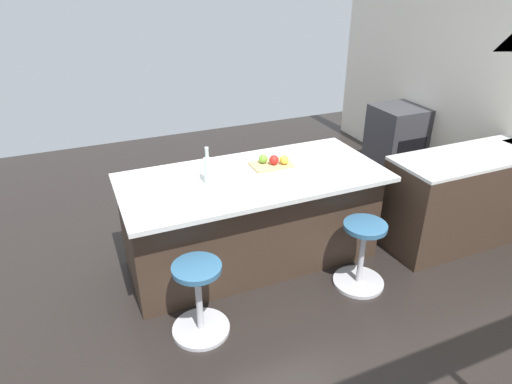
{
  "coord_description": "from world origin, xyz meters",
  "views": [
    {
      "loc": [
        1.29,
        3.04,
        2.51
      ],
      "look_at": [
        -0.05,
        -0.09,
        0.76
      ],
      "focal_mm": 31.39,
      "sensor_mm": 36.0,
      "label": 1
    }
  ],
  "objects_px": {
    "apple_yellow": "(284,160)",
    "apple_red": "(274,160)",
    "stool_by_window": "(361,256)",
    "stool_middle": "(199,301)",
    "water_bottle": "(208,169)",
    "kitchen_island": "(252,218)",
    "apple_green": "(263,159)",
    "cutting_board": "(271,164)",
    "oven_range": "(396,140)"
  },
  "relations": [
    {
      "from": "cutting_board",
      "to": "stool_by_window",
      "type": "bearing_deg",
      "value": 121.97
    },
    {
      "from": "water_bottle",
      "to": "apple_red",
      "type": "bearing_deg",
      "value": -172.11
    },
    {
      "from": "oven_range",
      "to": "apple_red",
      "type": "height_order",
      "value": "apple_red"
    },
    {
      "from": "water_bottle",
      "to": "stool_middle",
      "type": "bearing_deg",
      "value": 64.63
    },
    {
      "from": "stool_by_window",
      "to": "water_bottle",
      "type": "bearing_deg",
      "value": -31.05
    },
    {
      "from": "oven_range",
      "to": "stool_by_window",
      "type": "distance_m",
      "value": 2.56
    },
    {
      "from": "apple_green",
      "to": "apple_red",
      "type": "height_order",
      "value": "apple_red"
    },
    {
      "from": "oven_range",
      "to": "kitchen_island",
      "type": "xyz_separation_m",
      "value": [
        2.52,
        1.12,
        0.01
      ]
    },
    {
      "from": "water_bottle",
      "to": "stool_by_window",
      "type": "bearing_deg",
      "value": 148.95
    },
    {
      "from": "stool_middle",
      "to": "cutting_board",
      "type": "relative_size",
      "value": 1.68
    },
    {
      "from": "oven_range",
      "to": "cutting_board",
      "type": "height_order",
      "value": "cutting_board"
    },
    {
      "from": "kitchen_island",
      "to": "stool_middle",
      "type": "relative_size",
      "value": 3.74
    },
    {
      "from": "stool_middle",
      "to": "apple_red",
      "type": "relative_size",
      "value": 7.04
    },
    {
      "from": "cutting_board",
      "to": "apple_yellow",
      "type": "relative_size",
      "value": 4.37
    },
    {
      "from": "stool_by_window",
      "to": "water_bottle",
      "type": "xyz_separation_m",
      "value": [
        1.12,
        -0.67,
        0.73
      ]
    },
    {
      "from": "stool_middle",
      "to": "apple_green",
      "type": "height_order",
      "value": "apple_green"
    },
    {
      "from": "water_bottle",
      "to": "apple_green",
      "type": "bearing_deg",
      "value": -164.73
    },
    {
      "from": "stool_by_window",
      "to": "water_bottle",
      "type": "distance_m",
      "value": 1.49
    },
    {
      "from": "oven_range",
      "to": "apple_green",
      "type": "bearing_deg",
      "value": 22.89
    },
    {
      "from": "stool_middle",
      "to": "apple_red",
      "type": "bearing_deg",
      "value": -141.52
    },
    {
      "from": "kitchen_island",
      "to": "cutting_board",
      "type": "height_order",
      "value": "cutting_board"
    },
    {
      "from": "water_bottle",
      "to": "oven_range",
      "type": "bearing_deg",
      "value": -158.53
    },
    {
      "from": "stool_by_window",
      "to": "stool_middle",
      "type": "height_order",
      "value": "same"
    },
    {
      "from": "kitchen_island",
      "to": "apple_red",
      "type": "bearing_deg",
      "value": -166.35
    },
    {
      "from": "cutting_board",
      "to": "apple_green",
      "type": "distance_m",
      "value": 0.09
    },
    {
      "from": "kitchen_island",
      "to": "stool_middle",
      "type": "distance_m",
      "value": 1.02
    },
    {
      "from": "apple_green",
      "to": "cutting_board",
      "type": "bearing_deg",
      "value": 148.59
    },
    {
      "from": "apple_yellow",
      "to": "kitchen_island",
      "type": "bearing_deg",
      "value": 4.85
    },
    {
      "from": "apple_green",
      "to": "apple_red",
      "type": "xyz_separation_m",
      "value": [
        -0.08,
        0.07,
        0.0
      ]
    },
    {
      "from": "stool_by_window",
      "to": "apple_green",
      "type": "bearing_deg",
      "value": -56.16
    },
    {
      "from": "stool_by_window",
      "to": "apple_yellow",
      "type": "bearing_deg",
      "value": -61.8
    },
    {
      "from": "stool_middle",
      "to": "apple_green",
      "type": "xyz_separation_m",
      "value": [
        -0.88,
        -0.82,
        0.67
      ]
    },
    {
      "from": "apple_green",
      "to": "apple_red",
      "type": "distance_m",
      "value": 0.1
    },
    {
      "from": "kitchen_island",
      "to": "apple_yellow",
      "type": "height_order",
      "value": "apple_yellow"
    },
    {
      "from": "oven_range",
      "to": "cutting_board",
      "type": "bearing_deg",
      "value": 24.23
    },
    {
      "from": "kitchen_island",
      "to": "apple_red",
      "type": "relative_size",
      "value": 26.33
    },
    {
      "from": "kitchen_island",
      "to": "apple_green",
      "type": "height_order",
      "value": "apple_green"
    },
    {
      "from": "kitchen_island",
      "to": "stool_middle",
      "type": "height_order",
      "value": "kitchen_island"
    },
    {
      "from": "kitchen_island",
      "to": "stool_by_window",
      "type": "xyz_separation_m",
      "value": [
        -0.72,
        0.7,
        -0.17
      ]
    },
    {
      "from": "oven_range",
      "to": "stool_by_window",
      "type": "bearing_deg",
      "value": 45.29
    },
    {
      "from": "stool_by_window",
      "to": "apple_yellow",
      "type": "xyz_separation_m",
      "value": [
        0.39,
        -0.73,
        0.67
      ]
    },
    {
      "from": "oven_range",
      "to": "apple_yellow",
      "type": "xyz_separation_m",
      "value": [
        2.19,
        1.09,
        0.51
      ]
    },
    {
      "from": "stool_by_window",
      "to": "water_bottle",
      "type": "relative_size",
      "value": 1.94
    },
    {
      "from": "cutting_board",
      "to": "apple_green",
      "type": "xyz_separation_m",
      "value": [
        0.06,
        -0.04,
        0.05
      ]
    },
    {
      "from": "stool_middle",
      "to": "water_bottle",
      "type": "xyz_separation_m",
      "value": [
        -0.32,
        -0.67,
        0.73
      ]
    },
    {
      "from": "apple_yellow",
      "to": "apple_red",
      "type": "relative_size",
      "value": 0.96
    },
    {
      "from": "water_bottle",
      "to": "kitchen_island",
      "type": "bearing_deg",
      "value": -175.65
    },
    {
      "from": "kitchen_island",
      "to": "stool_middle",
      "type": "bearing_deg",
      "value": 44.39
    },
    {
      "from": "apple_green",
      "to": "apple_yellow",
      "type": "xyz_separation_m",
      "value": [
        -0.16,
        0.1,
        0.0
      ]
    },
    {
      "from": "stool_middle",
      "to": "apple_yellow",
      "type": "height_order",
      "value": "apple_yellow"
    }
  ]
}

